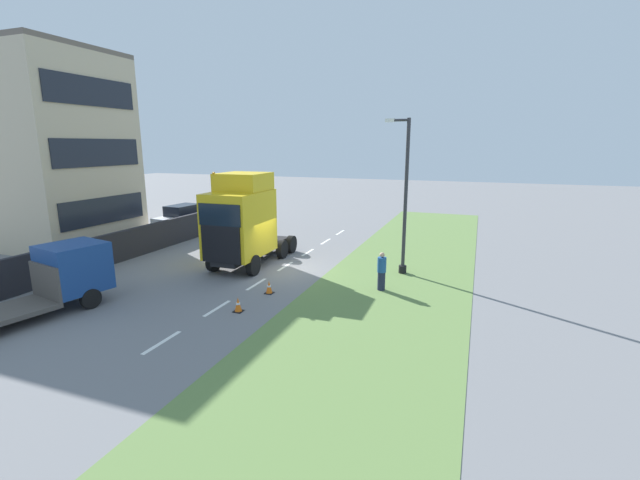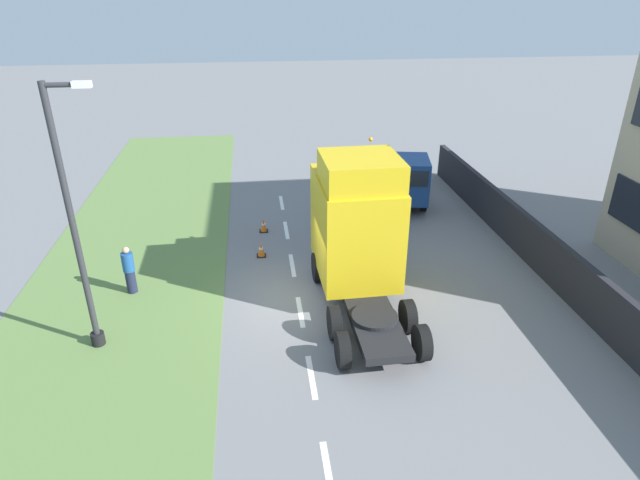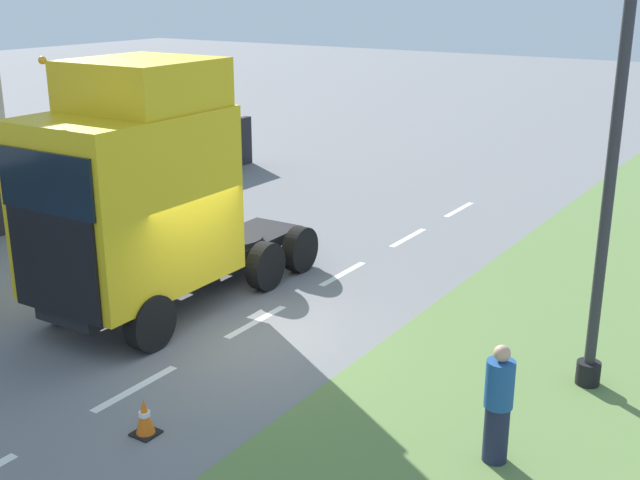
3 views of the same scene
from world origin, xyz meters
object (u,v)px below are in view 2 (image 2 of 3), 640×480
Objects in this scene: traffic_cone_lead at (261,250)px; traffic_cone_trailing at (263,225)px; pedestrian at (129,270)px; flatbed_truck at (404,179)px; lorry_cab at (357,228)px; lamp_post at (78,240)px.

traffic_cone_lead is 1.00× the size of traffic_cone_trailing.
pedestrian is 6.46m from traffic_cone_trailing.
flatbed_truck is 11.16× the size of traffic_cone_trailing.
lorry_cab is 6.58m from traffic_cone_trailing.
flatbed_truck is at bearing 32.47° from traffic_cone_lead.
traffic_cone_lead is (-6.86, -4.37, -1.05)m from flatbed_truck.
lorry_cab reaches higher than flatbed_truck.
pedestrian is at bearing 82.39° from lamp_post.
flatbed_truck is 3.72× the size of pedestrian.
lorry_cab is 8.27m from lamp_post.
flatbed_truck is at bearing 17.19° from traffic_cone_trailing.
lorry_cab reaches higher than traffic_cone_trailing.
pedestrian reaches higher than traffic_cone_lead.
flatbed_truck is at bearing 62.38° from lorry_cab.
traffic_cone_lead is at bearing 44.06° from flatbed_truck.
traffic_cone_lead is at bearing -94.22° from traffic_cone_trailing.
traffic_cone_lead is 2.30m from traffic_cone_trailing.
traffic_cone_trailing is (0.17, 2.30, 0.00)m from traffic_cone_lead.
lorry_cab is 0.89× the size of lamp_post.
flatbed_truck is 13.10m from pedestrian.
flatbed_truck is at bearing 38.74° from lamp_post.
traffic_cone_lead is at bearing 133.27° from lorry_cab.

